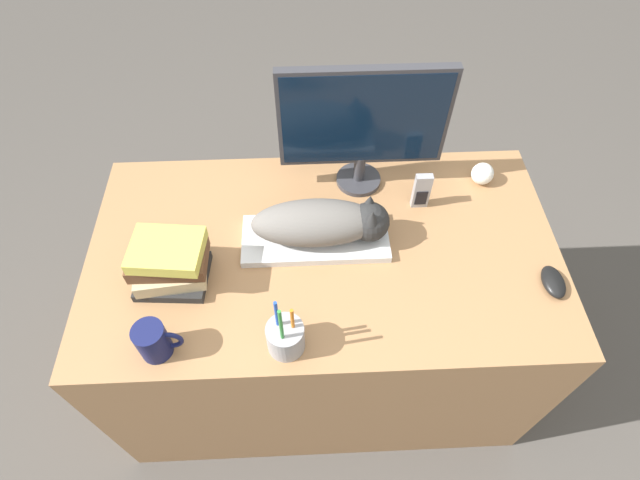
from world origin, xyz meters
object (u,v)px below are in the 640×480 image
Objects in this scene: computer_mouse at (553,282)px; coffee_mug at (154,341)px; monitor at (364,122)px; keyboard at (315,238)px; book_stack at (170,263)px; pen_cup at (285,337)px; phone at (422,191)px; cat at (326,222)px; baseball at (482,174)px.

coffee_mug is at bearing -172.07° from computer_mouse.
keyboard is at bearing -122.37° from monitor.
book_stack is at bearing -147.68° from monitor.
computer_mouse is at bearing -15.69° from keyboard.
pen_cup is at bearing -112.63° from monitor.
computer_mouse is 0.83× the size of phone.
coffee_mug is at bearing -134.70° from monitor.
cat reaches higher than baseball.
phone is (0.30, 0.13, -0.02)m from cat.
book_stack reaches higher than baseball.
phone is at bearing 136.01° from computer_mouse.
cat is 3.40× the size of coffee_mug.
keyboard is at bearing 15.55° from book_stack.
pen_cup is at bearing -132.15° from phone.
coffee_mug is (-0.44, -0.33, -0.03)m from cat.
computer_mouse is 1.07m from coffee_mug.
monitor is 2.34× the size of book_stack.
monitor is 4.67× the size of computer_mouse.
coffee_mug is at bearing 179.82° from pen_cup.
baseball is at bearing 29.90° from coffee_mug.
cat reaches higher than phone.
computer_mouse is at bearing -75.42° from baseball.
pen_cup is at bearing -138.94° from baseball.
cat is at bearing -156.88° from baseball.
monitor is at bearing 45.30° from coffee_mug.
phone is at bearing 47.85° from pen_cup.
computer_mouse is (0.65, -0.18, 0.00)m from keyboard.
book_stack is at bearing -165.53° from cat.
phone is (0.18, -0.11, -0.18)m from monitor.
book_stack reaches higher than keyboard.
keyboard is 0.36m from phone.
monitor is at bearing 32.32° from book_stack.
book_stack is (-0.73, -0.24, 0.01)m from phone.
keyboard is 1.98× the size of pen_cup.
phone is 0.77m from book_stack.
cat is at bearing 70.34° from pen_cup.
monitor reaches higher than cat.
pen_cup is at bearing -35.37° from book_stack.
book_stack is (0.01, 0.22, 0.02)m from coffee_mug.
pen_cup is at bearing -104.71° from keyboard.
monitor is 0.45m from baseball.
coffee_mug is 0.87m from phone.
computer_mouse is 0.49× the size of pen_cup.
baseball is 1.00m from book_stack.
coffee_mug is (-0.56, -0.57, -0.19)m from monitor.
baseball is (-0.10, 0.40, 0.02)m from computer_mouse.
keyboard is 0.59m from baseball.
cat is 0.33m from phone.
phone is (0.74, 0.46, 0.01)m from coffee_mug.
computer_mouse is at bearing -39.85° from monitor.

